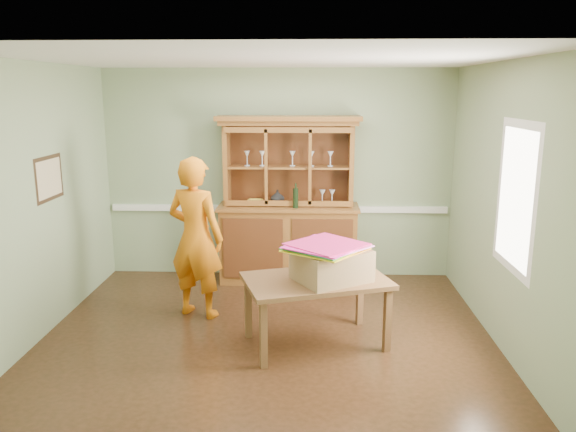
{
  "coord_description": "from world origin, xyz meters",
  "views": [
    {
      "loc": [
        0.42,
        -5.24,
        2.43
      ],
      "look_at": [
        0.19,
        0.4,
        1.16
      ],
      "focal_mm": 35.0,
      "sensor_mm": 36.0,
      "label": 1
    }
  ],
  "objects_px": {
    "china_hutch": "(288,224)",
    "person": "(196,238)",
    "cardboard_box": "(332,265)",
    "dining_table": "(316,286)"
  },
  "relations": [
    {
      "from": "cardboard_box",
      "to": "person",
      "type": "height_order",
      "value": "person"
    },
    {
      "from": "china_hutch",
      "to": "person",
      "type": "distance_m",
      "value": 1.55
    },
    {
      "from": "china_hutch",
      "to": "dining_table",
      "type": "bearing_deg",
      "value": -79.86
    },
    {
      "from": "dining_table",
      "to": "person",
      "type": "distance_m",
      "value": 1.49
    },
    {
      "from": "china_hutch",
      "to": "person",
      "type": "height_order",
      "value": "china_hutch"
    },
    {
      "from": "china_hutch",
      "to": "person",
      "type": "relative_size",
      "value": 1.21
    },
    {
      "from": "cardboard_box",
      "to": "china_hutch",
      "type": "bearing_deg",
      "value": 104.03
    },
    {
      "from": "dining_table",
      "to": "china_hutch",
      "type": "bearing_deg",
      "value": 82.11
    },
    {
      "from": "china_hutch",
      "to": "dining_table",
      "type": "xyz_separation_m",
      "value": [
        0.34,
        -1.91,
        -0.15
      ]
    },
    {
      "from": "dining_table",
      "to": "cardboard_box",
      "type": "relative_size",
      "value": 2.38
    }
  ]
}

